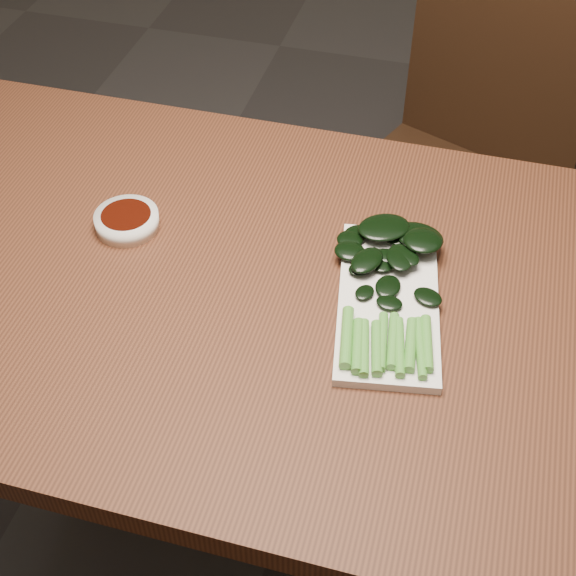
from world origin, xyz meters
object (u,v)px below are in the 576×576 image
Objects in this scene: table at (271,316)px; chair_far at (461,164)px; gai_lan at (390,278)px; sauce_bowl at (127,220)px; serving_plate at (388,302)px.

table is 0.79m from chair_far.
sauce_bowl is at bearing 175.98° from gai_lan.
sauce_bowl is at bearing 172.16° from serving_plate.
serving_plate reaches higher than table.
sauce_bowl is 0.31× the size of serving_plate.
chair_far is 0.76m from gai_lan.
serving_plate is (0.42, -0.06, -0.01)m from sauce_bowl.
sauce_bowl is 0.43m from serving_plate.
gai_lan reaches higher than table.
chair_far is at bearing 72.49° from table.
chair_far reaches higher than serving_plate.
table is at bearing -179.38° from serving_plate.
gai_lan is (0.42, -0.03, 0.01)m from sauce_bowl.
chair_far is at bearing 54.42° from sauce_bowl.
chair_far reaches higher than sauce_bowl.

